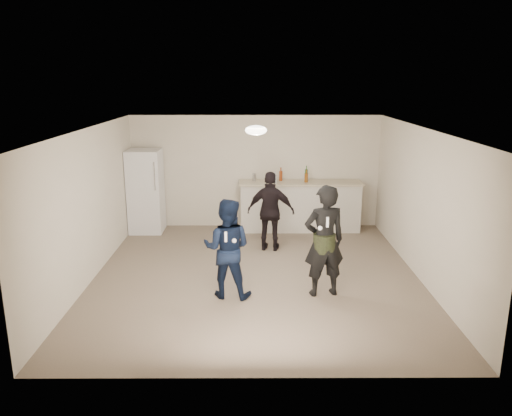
{
  "coord_description": "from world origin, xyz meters",
  "views": [
    {
      "loc": [
        -0.03,
        -7.96,
        3.3
      ],
      "look_at": [
        0.0,
        0.2,
        1.15
      ],
      "focal_mm": 35.0,
      "sensor_mm": 36.0,
      "label": 1
    }
  ],
  "objects_px": {
    "shaker": "(254,177)",
    "spectator": "(271,211)",
    "fridge": "(146,191)",
    "woman": "(324,241)",
    "man": "(227,248)",
    "counter": "(300,207)"
  },
  "relations": [
    {
      "from": "counter",
      "to": "spectator",
      "type": "xyz_separation_m",
      "value": [
        -0.69,
        -1.33,
        0.26
      ]
    },
    {
      "from": "counter",
      "to": "woman",
      "type": "relative_size",
      "value": 1.48
    },
    {
      "from": "woman",
      "to": "man",
      "type": "bearing_deg",
      "value": -10.7
    },
    {
      "from": "spectator",
      "to": "shaker",
      "type": "bearing_deg",
      "value": -68.07
    },
    {
      "from": "shaker",
      "to": "woman",
      "type": "bearing_deg",
      "value": -73.12
    },
    {
      "from": "counter",
      "to": "spectator",
      "type": "height_order",
      "value": "spectator"
    },
    {
      "from": "counter",
      "to": "woman",
      "type": "distance_m",
      "value": 3.44
    },
    {
      "from": "fridge",
      "to": "spectator",
      "type": "bearing_deg",
      "value": -25.14
    },
    {
      "from": "fridge",
      "to": "spectator",
      "type": "relative_size",
      "value": 1.15
    },
    {
      "from": "shaker",
      "to": "spectator",
      "type": "height_order",
      "value": "spectator"
    },
    {
      "from": "shaker",
      "to": "woman",
      "type": "height_order",
      "value": "woman"
    },
    {
      "from": "man",
      "to": "spectator",
      "type": "height_order",
      "value": "spectator"
    },
    {
      "from": "fridge",
      "to": "spectator",
      "type": "distance_m",
      "value": 2.96
    },
    {
      "from": "counter",
      "to": "fridge",
      "type": "relative_size",
      "value": 1.44
    },
    {
      "from": "fridge",
      "to": "woman",
      "type": "height_order",
      "value": "fridge"
    },
    {
      "from": "woman",
      "to": "spectator",
      "type": "relative_size",
      "value": 1.12
    },
    {
      "from": "shaker",
      "to": "man",
      "type": "relative_size",
      "value": 0.11
    },
    {
      "from": "counter",
      "to": "spectator",
      "type": "relative_size",
      "value": 1.67
    },
    {
      "from": "shaker",
      "to": "woman",
      "type": "relative_size",
      "value": 0.1
    },
    {
      "from": "spectator",
      "to": "fridge",
      "type": "bearing_deg",
      "value": -15.92
    },
    {
      "from": "shaker",
      "to": "spectator",
      "type": "bearing_deg",
      "value": -77.29
    },
    {
      "from": "counter",
      "to": "spectator",
      "type": "bearing_deg",
      "value": -117.4
    }
  ]
}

